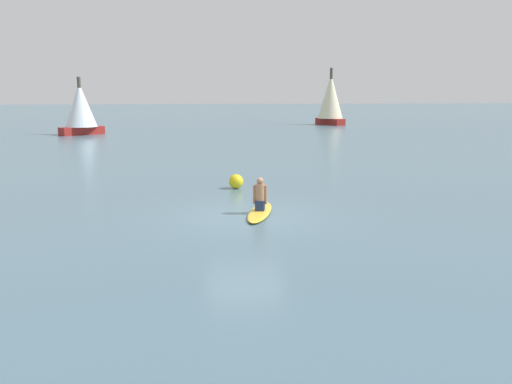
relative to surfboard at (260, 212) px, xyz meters
name	(u,v)px	position (x,y,z in m)	size (l,w,h in m)	color
ground_plane	(245,216)	(0.22, -0.51, -0.06)	(400.00, 400.00, 0.00)	slate
surfboard	(260,212)	(0.00, 0.00, 0.00)	(2.99, 0.66, 0.12)	gold
person_paddler	(260,195)	(0.00, 0.00, 0.54)	(0.42, 0.47, 1.06)	navy
sailboat_near_right	(331,98)	(-47.19, 16.95, 3.26)	(4.72, 4.08, 7.09)	maroon
sailboat_near_left	(80,108)	(-35.12, -11.49, 2.52)	(4.14, 4.14, 5.44)	maroon
buoy_marker	(236,181)	(-4.54, -0.23, 0.24)	(0.59, 0.59, 0.59)	yellow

